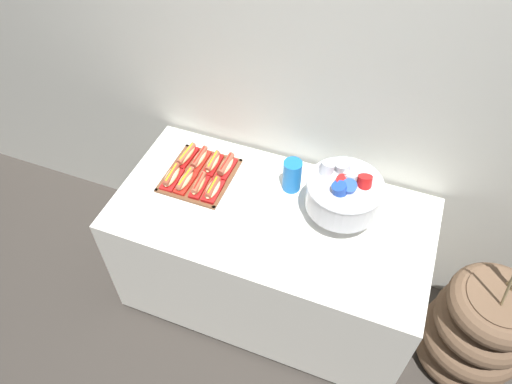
{
  "coord_description": "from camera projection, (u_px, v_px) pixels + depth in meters",
  "views": [
    {
      "loc": [
        0.45,
        -1.38,
        2.55
      ],
      "look_at": [
        -0.1,
        0.05,
        0.84
      ],
      "focal_mm": 33.52,
      "sensor_mm": 36.0,
      "label": 1
    }
  ],
  "objects": [
    {
      "name": "hot_dog_2",
      "position": [
        199.0,
        185.0,
        2.36
      ],
      "size": [
        0.07,
        0.16,
        0.06
      ],
      "color": "red",
      "rests_on": "serving_tray"
    },
    {
      "name": "back_wall",
      "position": [
        308.0,
        68.0,
        2.18
      ],
      "size": [
        6.0,
        0.1,
        2.6
      ],
      "primitive_type": "cube",
      "color": "beige",
      "rests_on": "ground_plane"
    },
    {
      "name": "hot_dog_6",
      "position": [
        213.0,
        163.0,
        2.46
      ],
      "size": [
        0.06,
        0.16,
        0.06
      ],
      "color": "#B21414",
      "rests_on": "serving_tray"
    },
    {
      "name": "hot_dog_0",
      "position": [
        172.0,
        176.0,
        2.39
      ],
      "size": [
        0.08,
        0.17,
        0.06
      ],
      "color": "red",
      "rests_on": "serving_tray"
    },
    {
      "name": "hot_dog_1",
      "position": [
        185.0,
        180.0,
        2.38
      ],
      "size": [
        0.06,
        0.16,
        0.06
      ],
      "color": "red",
      "rests_on": "serving_tray"
    },
    {
      "name": "floor_vase",
      "position": [
        477.0,
        329.0,
        2.39
      ],
      "size": [
        0.5,
        0.5,
        1.16
      ],
      "color": "brown",
      "rests_on": "ground_plane"
    },
    {
      "name": "cup_stack",
      "position": [
        292.0,
        175.0,
        2.33
      ],
      "size": [
        0.09,
        0.09,
        0.17
      ],
      "color": "blue",
      "rests_on": "buffet_table"
    },
    {
      "name": "punch_bowl",
      "position": [
        344.0,
        193.0,
        2.16
      ],
      "size": [
        0.35,
        0.35,
        0.27
      ],
      "color": "silver",
      "rests_on": "buffet_table"
    },
    {
      "name": "hot_dog_7",
      "position": [
        226.0,
        166.0,
        2.44
      ],
      "size": [
        0.07,
        0.16,
        0.06
      ],
      "color": "red",
      "rests_on": "serving_tray"
    },
    {
      "name": "hot_dog_5",
      "position": [
        199.0,
        159.0,
        2.48
      ],
      "size": [
        0.06,
        0.17,
        0.06
      ],
      "color": "red",
      "rests_on": "serving_tray"
    },
    {
      "name": "buffet_table",
      "position": [
        270.0,
        256.0,
        2.56
      ],
      "size": [
        1.53,
        0.77,
        0.78
      ],
      "color": "white",
      "rests_on": "ground_plane"
    },
    {
      "name": "hot_dog_4",
      "position": [
        187.0,
        155.0,
        2.5
      ],
      "size": [
        0.07,
        0.18,
        0.06
      ],
      "color": "#B21414",
      "rests_on": "serving_tray"
    },
    {
      "name": "hot_dog_3",
      "position": [
        213.0,
        189.0,
        2.34
      ],
      "size": [
        0.07,
        0.15,
        0.06
      ],
      "color": "red",
      "rests_on": "serving_tray"
    },
    {
      "name": "serving_tray",
      "position": [
        200.0,
        176.0,
        2.44
      ],
      "size": [
        0.33,
        0.36,
        0.01
      ],
      "color": "brown",
      "rests_on": "buffet_table"
    },
    {
      "name": "ground_plane",
      "position": [
        268.0,
        294.0,
        2.87
      ],
      "size": [
        10.0,
        10.0,
        0.0
      ],
      "primitive_type": "plane",
      "color": "#38332D"
    }
  ]
}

